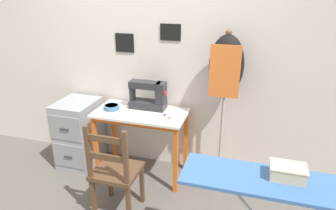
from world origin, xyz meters
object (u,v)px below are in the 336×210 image
Objects in this scene: filing_cabinet at (79,133)px; dress_form at (226,74)px; sewing_machine at (150,96)px; wooden_chair at (115,172)px; storage_box at (288,172)px; ironing_board at (280,187)px; scissors at (172,119)px; fabric_bowl at (112,107)px; thread_spool_near_machine at (165,115)px.

dress_form is (1.61, 0.13, 0.80)m from filing_cabinet.
sewing_machine is 0.43× the size of wooden_chair.
storage_box is at bearing -38.84° from sewing_machine.
dress_form is 1.28m from ironing_board.
storage_box is at bearing -40.32° from scissors.
storage_box is (0.53, -1.06, -0.30)m from dress_form.
fabric_bowl is at bearing -172.07° from dress_form.
wooden_chair is (-0.36, -0.57, -0.32)m from scissors.
filing_cabinet is at bearing 177.72° from thread_spool_near_machine.
scissors is 0.11× the size of ironing_board.
storage_box reaches higher than ironing_board.
fabric_bowl is at bearing 175.61° from scissors.
wooden_chair is (-0.06, -0.77, -0.46)m from sewing_machine.
dress_form is 7.24× the size of storage_box.
wooden_chair is 1.37m from dress_form.
filing_cabinet is at bearing 140.01° from wooden_chair.
fabric_bowl is 1.91m from storage_box.
scissors is at bearing -4.39° from fabric_bowl.
dress_form is at bearing 43.40° from wooden_chair.
scissors is at bearing -4.22° from filing_cabinet.
sewing_machine is at bearing 7.53° from filing_cabinet.
sewing_machine is 1.80× the size of storage_box.
filing_cabinet is at bearing 175.78° from scissors.
storage_box reaches higher than thread_spool_near_machine.
ironing_board is at bearing -25.03° from filing_cabinet.
sewing_machine is 0.82m from dress_form.
wooden_chair is 1.41m from ironing_board.
ironing_board is at bearing -30.01° from fabric_bowl.
ironing_board is at bearing -42.92° from scissors.
ironing_board is at bearing -40.90° from sewing_machine.
dress_form is at bearing 4.57° from filing_cabinet.
ironing_board reaches higher than scissors.
scissors is 3.83× the size of thread_spool_near_machine.
wooden_chair reaches higher than fabric_bowl.
dress_form is (1.15, 0.16, 0.41)m from fabric_bowl.
thread_spool_near_machine is 0.04× the size of wooden_chair.
sewing_machine reaches higher than storage_box.
filing_cabinet is at bearing 176.02° from fabric_bowl.
sewing_machine reaches higher than wooden_chair.
filing_cabinet is (-0.84, -0.11, -0.50)m from sewing_machine.
dress_form is at bearing 113.87° from ironing_board.
fabric_bowl is at bearing -3.98° from filing_cabinet.
dress_form is (0.47, 0.21, 0.43)m from scissors.
fabric_bowl is 0.10× the size of dress_form.
storage_box is (1.09, -0.89, 0.11)m from thread_spool_near_machine.
wooden_chair is 0.57× the size of dress_form.
scissors is (0.68, -0.05, -0.02)m from fabric_bowl.
scissors is 1.32m from storage_box.
scissors is 0.09m from thread_spool_near_machine.
thread_spool_near_machine reaches higher than filing_cabinet.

